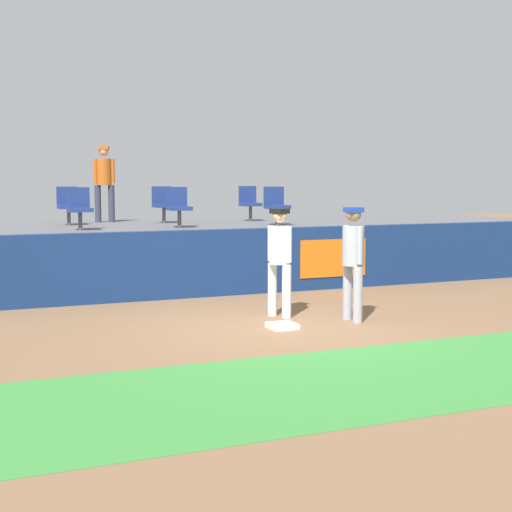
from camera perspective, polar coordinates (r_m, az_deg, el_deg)
name	(u,v)px	position (r m, az deg, el deg)	size (l,w,h in m)	color
ground_plane	(285,329)	(11.23, 2.19, -5.56)	(60.00, 60.00, 0.00)	brown
grass_foreground_strip	(395,375)	(8.74, 10.57, -8.92)	(18.00, 2.80, 0.01)	#388438
first_base	(282,326)	(11.24, 2.02, -5.35)	(0.40, 0.40, 0.08)	white
player_fielder_home	(279,255)	(12.06, 1.79, 0.10)	(0.44, 0.57, 1.76)	white
player_runner_visitor	(353,255)	(11.79, 7.42, 0.04)	(0.35, 0.50, 1.79)	#9EA3AD
field_wall	(208,263)	(14.28, -3.68, -0.54)	(18.00, 0.26, 1.28)	navy
bleacher_platform	(169,252)	(16.71, -6.67, 0.28)	(18.00, 4.80, 1.24)	#59595E
seat_front_center	(178,205)	(15.53, -5.95, 3.90)	(0.45, 0.44, 0.84)	#4C4C51
seat_back_center	(163,202)	(17.31, -7.11, 4.08)	(0.45, 0.44, 0.84)	#4C4C51
seat_front_left	(79,206)	(15.05, -13.34, 3.72)	(0.45, 0.44, 0.84)	#4C4C51
seat_front_right	(276,204)	(16.33, 1.54, 4.03)	(0.47, 0.44, 0.84)	#4C4C51
seat_back_right	(249,201)	(18.03, -0.51, 4.19)	(0.44, 0.44, 0.84)	#4C4C51
seat_back_left	(68,204)	(16.84, -14.15, 3.90)	(0.45, 0.44, 0.84)	#4C4C51
spectator_hooded	(104,178)	(17.84, -11.51, 5.82)	(0.47, 0.43, 1.76)	#33384C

